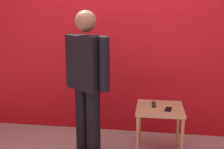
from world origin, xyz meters
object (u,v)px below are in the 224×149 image
side_table (160,115)px  tv_remote (154,105)px  standing_person (87,79)px  cell_phone (168,109)px

side_table → tv_remote: tv_remote is taller
standing_person → side_table: size_ratio=2.83×
standing_person → cell_phone: 1.01m
side_table → standing_person: bearing=-168.5°
standing_person → side_table: standing_person is taller
standing_person → side_table: 0.97m
tv_remote → cell_phone: bearing=-39.7°
side_table → tv_remote: 0.14m
cell_phone → standing_person: bearing=-160.8°
tv_remote → side_table: bearing=-41.8°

